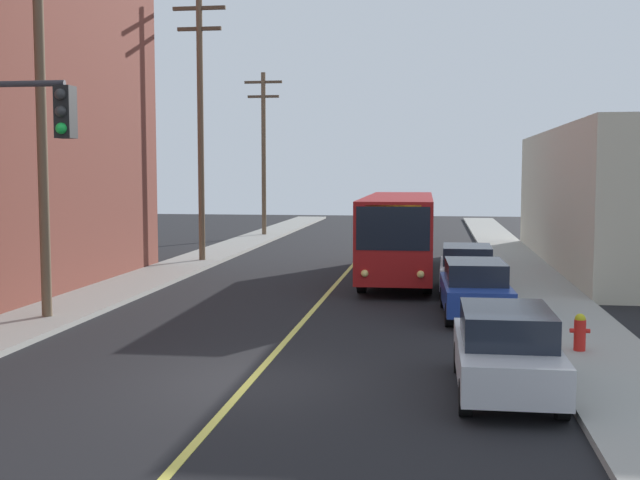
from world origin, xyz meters
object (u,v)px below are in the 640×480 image
object	(u,v)px
parked_car_blue	(475,288)
parked_car_white	(467,268)
utility_pole_far	(264,146)
utility_pole_mid	(200,117)
parked_car_silver	(506,349)
fire_hydrant	(580,331)
city_bus	(399,231)
utility_pole_near	(41,97)

from	to	relation	value
parked_car_blue	parked_car_white	size ratio (longest dim) A/B	1.01
utility_pole_far	utility_pole_mid	bearing A→B (deg)	-88.70
parked_car_silver	fire_hydrant	world-z (taller)	parked_car_silver
utility_pole_far	parked_car_silver	bearing A→B (deg)	-70.75
parked_car_silver	utility_pole_far	size ratio (longest dim) A/B	0.43
parked_car_silver	city_bus	bearing A→B (deg)	99.53
parked_car_silver	utility_pole_near	bearing A→B (deg)	155.02
parked_car_blue	fire_hydrant	size ratio (longest dim) A/B	5.31
city_bus	utility_pole_mid	size ratio (longest dim) A/B	1.03
parked_car_silver	parked_car_blue	distance (m)	7.95
parked_car_silver	parked_car_blue	size ratio (longest dim) A/B	0.99
utility_pole_far	utility_pole_near	bearing A→B (deg)	-89.67
parked_car_white	utility_pole_near	xyz separation A→B (m)	(-11.76, -7.12, 5.34)
parked_car_blue	fire_hydrant	world-z (taller)	parked_car_blue
city_bus	parked_car_blue	xyz separation A→B (m)	(2.55, -8.38, -0.98)
utility_pole_near	utility_pole_mid	size ratio (longest dim) A/B	0.93
parked_car_white	fire_hydrant	bearing A→B (deg)	-77.18
utility_pole_mid	fire_hydrant	distance (m)	22.46
parked_car_blue	parked_car_white	world-z (taller)	same
utility_pole_near	fire_hydrant	bearing A→B (deg)	-9.47
parked_car_silver	utility_pole_mid	world-z (taller)	utility_pole_mid
utility_pole_near	utility_pole_far	distance (m)	29.27
parked_car_silver	utility_pole_far	xyz separation A→B (m)	(-12.17, 34.86, 4.92)
parked_car_silver	fire_hydrant	bearing A→B (deg)	59.76
parked_car_white	fire_hydrant	xyz separation A→B (m)	(2.15, -9.44, -0.26)
parked_car_blue	utility_pole_mid	distance (m)	17.70
parked_car_silver	parked_car_white	bearing A→B (deg)	91.09
city_bus	parked_car_silver	size ratio (longest dim) A/B	2.76
city_bus	utility_pole_mid	distance (m)	10.90
city_bus	fire_hydrant	size ratio (longest dim) A/B	14.50
parked_car_blue	fire_hydrant	bearing A→B (deg)	-65.84
parked_car_silver	utility_pole_far	bearing A→B (deg)	109.25
parked_car_white	city_bus	bearing A→B (deg)	124.62
utility_pole_mid	fire_hydrant	size ratio (longest dim) A/B	14.09
city_bus	utility_pole_near	xyz separation A→B (m)	(-9.26, -10.74, 4.36)
parked_car_blue	utility_pole_far	xyz separation A→B (m)	(-11.98, 26.90, 4.92)
city_bus	parked_car_white	world-z (taller)	city_bus
parked_car_silver	utility_pole_mid	xyz separation A→B (m)	(-11.83, 19.99, 5.76)
parked_car_white	utility_pole_mid	size ratio (longest dim) A/B	0.37
parked_car_silver	fire_hydrant	xyz separation A→B (m)	(1.91, 3.27, -0.26)
parked_car_white	utility_pole_mid	distance (m)	14.85
utility_pole_near	utility_pole_far	size ratio (longest dim) A/B	1.08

